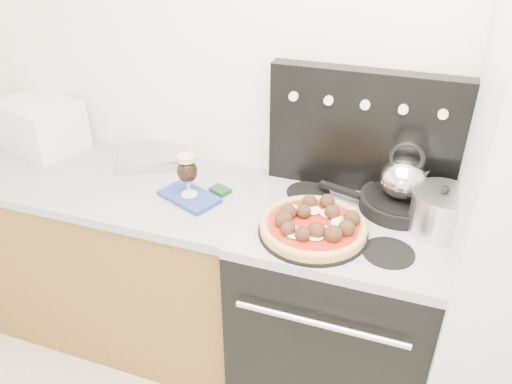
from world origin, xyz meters
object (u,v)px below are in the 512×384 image
at_px(stove_body, 334,313).
at_px(pizza_pan, 313,232).
at_px(beer_glass, 188,175).
at_px(base_cabinet, 116,258).
at_px(oven_mitt, 189,197).
at_px(toaster_oven, 41,125).
at_px(stock_pot, 440,213).
at_px(pizza, 313,224).
at_px(skillet, 399,203).
at_px(tea_kettle, 404,175).

bearing_deg(stove_body, pizza_pan, -128.21).
height_order(stove_body, beer_glass, beer_glass).
height_order(base_cabinet, oven_mitt, oven_mitt).
xyz_separation_m(toaster_oven, oven_mitt, (0.89, -0.21, -0.11)).
relative_size(beer_glass, stock_pot, 0.86).
height_order(toaster_oven, beer_glass, toaster_oven).
bearing_deg(stove_body, base_cabinet, 178.70).
xyz_separation_m(stove_body, pizza, (-0.09, -0.12, 0.52)).
xyz_separation_m(beer_glass, pizza_pan, (0.54, -0.09, -0.09)).
xyz_separation_m(base_cabinet, pizza, (1.01, -0.15, 0.53)).
xyz_separation_m(beer_glass, pizza, (0.54, -0.09, -0.05)).
relative_size(skillet, tea_kettle, 1.58).
bearing_deg(base_cabinet, skillet, 5.49).
distance_m(stove_body, skillet, 0.56).
height_order(skillet, tea_kettle, tea_kettle).
bearing_deg(pizza_pan, beer_glass, 170.21).
distance_m(stove_body, pizza_pan, 0.51).
bearing_deg(stove_body, stock_pot, 7.61).
height_order(oven_mitt, skillet, skillet).
relative_size(base_cabinet, oven_mitt, 5.88).
relative_size(pizza_pan, tea_kettle, 2.06).
bearing_deg(tea_kettle, pizza, -152.83).
bearing_deg(pizza_pan, skillet, 44.08).
bearing_deg(skillet, stove_body, -140.91).
xyz_separation_m(tea_kettle, stock_pot, (0.15, -0.10, -0.07)).
xyz_separation_m(pizza_pan, pizza, (0.00, 0.00, 0.03)).
distance_m(stove_body, stock_pot, 0.65).
distance_m(base_cabinet, skillet, 1.39).
height_order(skillet, stock_pot, stock_pot).
relative_size(base_cabinet, toaster_oven, 3.88).
distance_m(stove_body, pizza, 0.54).
distance_m(pizza_pan, stock_pot, 0.46).
relative_size(stove_body, beer_glass, 4.82).
distance_m(base_cabinet, oven_mitt, 0.67).
bearing_deg(oven_mitt, stock_pot, 4.16).
bearing_deg(beer_glass, oven_mitt, 0.00).
bearing_deg(oven_mitt, base_cabinet, 173.73).
relative_size(oven_mitt, pizza_pan, 0.62).
relative_size(toaster_oven, beer_glass, 2.05).
bearing_deg(pizza, oven_mitt, 170.21).
relative_size(beer_glass, pizza_pan, 0.46).
bearing_deg(pizza, skillet, 44.08).
xyz_separation_m(toaster_oven, beer_glass, (0.89, -0.21, -0.01)).
bearing_deg(oven_mitt, pizza, -9.79).
xyz_separation_m(beer_glass, tea_kettle, (0.82, 0.17, 0.06)).
bearing_deg(base_cabinet, stove_body, -1.30).
bearing_deg(beer_glass, tea_kettle, 12.02).
bearing_deg(stock_pot, oven_mitt, -175.84).
height_order(oven_mitt, pizza, pizza).
distance_m(beer_glass, pizza_pan, 0.56).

